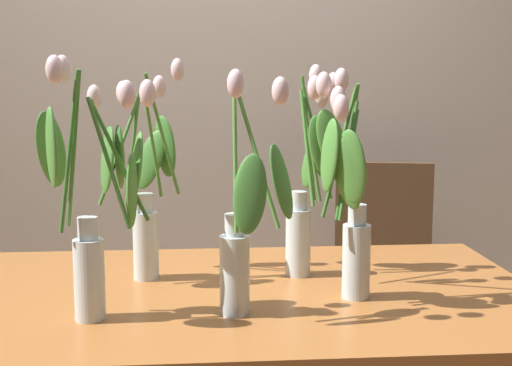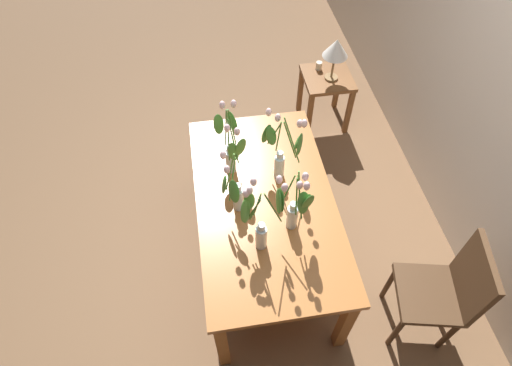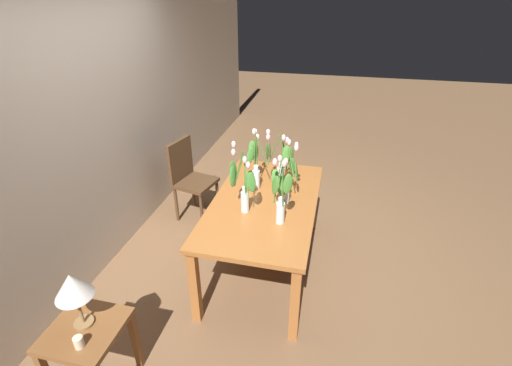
{
  "view_description": "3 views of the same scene",
  "coord_description": "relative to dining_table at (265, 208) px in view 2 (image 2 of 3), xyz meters",
  "views": [
    {
      "loc": [
        -0.05,
        -1.68,
        1.26
      ],
      "look_at": [
        0.1,
        0.07,
        1.0
      ],
      "focal_mm": 48.55,
      "sensor_mm": 36.0,
      "label": 1
    },
    {
      "loc": [
        1.58,
        -0.31,
        2.98
      ],
      "look_at": [
        -0.02,
        -0.06,
        0.91
      ],
      "focal_mm": 29.6,
      "sensor_mm": 36.0,
      "label": 2
    },
    {
      "loc": [
        -2.65,
        -0.55,
        2.38
      ],
      "look_at": [
        0.0,
        0.08,
        0.91
      ],
      "focal_mm": 25.34,
      "sensor_mm": 36.0,
      "label": 3
    }
  ],
  "objects": [
    {
      "name": "side_table",
      "position": [
        -1.41,
        0.83,
        -0.22
      ],
      "size": [
        0.44,
        0.44,
        0.55
      ],
      "color": "brown",
      "rests_on": "ground"
    },
    {
      "name": "pillar_candle",
      "position": [
        -1.53,
        0.77,
        -0.06
      ],
      "size": [
        0.06,
        0.06,
        0.07
      ],
      "primitive_type": "cylinder",
      "color": "beige",
      "rests_on": "side_table"
    },
    {
      "name": "tulip_vase_3",
      "position": [
        -0.28,
        -0.18,
        0.33
      ],
      "size": [
        0.27,
        0.21,
        0.58
      ],
      "color": "silver",
      "rests_on": "dining_table"
    },
    {
      "name": "tulip_vase_2",
      "position": [
        0.3,
        -0.09,
        0.33
      ],
      "size": [
        0.14,
        0.26,
        0.55
      ],
      "color": "silver",
      "rests_on": "dining_table"
    },
    {
      "name": "dining_table",
      "position": [
        0.0,
        0.0,
        0.0
      ],
      "size": [
        1.6,
        0.9,
        0.74
      ],
      "color": "#A3602D",
      "rests_on": "ground"
    },
    {
      "name": "tulip_vase_4",
      "position": [
        -0.2,
        0.14,
        0.32
      ],
      "size": [
        0.24,
        0.27,
        0.58
      ],
      "color": "silver",
      "rests_on": "dining_table"
    },
    {
      "name": "ground_plane",
      "position": [
        0.0,
        0.0,
        -0.65
      ],
      "size": [
        18.0,
        18.0,
        0.0
      ],
      "primitive_type": "plane",
      "color": "brown"
    },
    {
      "name": "tulip_vase_0",
      "position": [
        0.05,
        -0.2,
        0.27
      ],
      "size": [
        0.18,
        0.14,
        0.55
      ],
      "color": "silver",
      "rests_on": "dining_table"
    },
    {
      "name": "dining_chair",
      "position": [
        0.69,
        1.01,
        -0.12
      ],
      "size": [
        0.48,
        0.48,
        0.93
      ],
      "color": "#4C331E",
      "rests_on": "ground"
    },
    {
      "name": "tulip_vase_1",
      "position": [
        0.24,
        0.13,
        0.33
      ],
      "size": [
        0.15,
        0.23,
        0.57
      ],
      "color": "silver",
      "rests_on": "dining_table"
    },
    {
      "name": "table_lamp",
      "position": [
        -1.38,
        0.85,
        0.21
      ],
      "size": [
        0.22,
        0.22,
        0.4
      ],
      "color": "olive",
      "rests_on": "side_table"
    }
  ]
}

